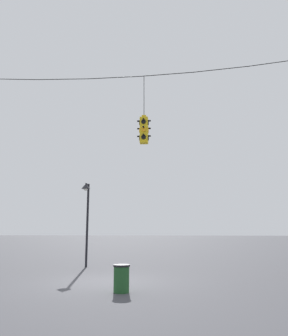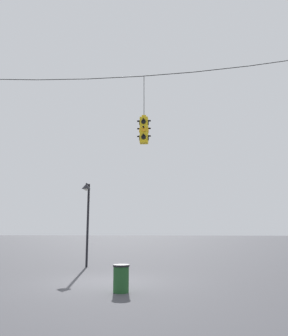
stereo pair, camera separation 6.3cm
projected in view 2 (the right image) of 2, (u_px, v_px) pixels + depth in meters
ground_plane at (107, 281)px, 12.52m from camera, size 200.00×200.00×0.00m
span_wire at (113, 74)px, 14.62m from camera, size 16.53×0.03×0.50m
traffic_light_near_right_pole at (144, 130)px, 13.99m from camera, size 0.58×0.58×3.07m
street_lamp at (87, 204)px, 17.62m from camera, size 0.47×0.82×4.44m
trash_bin at (121, 278)px, 10.38m from camera, size 0.53×0.53×0.85m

